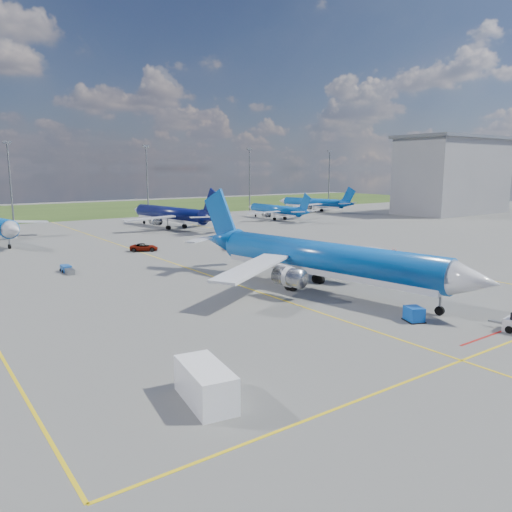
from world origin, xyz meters
TOP-DOWN VIEW (x-y plane):
  - ground at (0.00, 0.00)m, footprint 400.00×400.00m
  - grass_strip at (0.00, 150.00)m, footprint 400.00×80.00m
  - taxiway_lines at (0.17, 27.70)m, footprint 60.25×160.00m
  - floodlight_masts at (10.00, 110.00)m, footprint 202.20×0.50m
  - terminal_building at (120.00, 60.00)m, footprint 42.00×22.00m
  - warning_post at (26.00, 8.00)m, footprint 0.50×0.50m
  - bg_jet_n at (21.54, 76.60)m, footprint 35.41×43.69m
  - bg_jet_ne at (57.50, 78.38)m, footprint 24.50×31.95m
  - bg_jet_ene at (86.09, 93.16)m, footprint 32.68×39.02m
  - main_airliner at (7.06, 3.60)m, footprint 41.83×50.70m
  - uld_container at (5.65, -11.11)m, footprint 2.09×2.29m
  - service_van at (-20.39, -14.24)m, footprint 3.36×5.99m
  - service_car_b at (0.98, 45.87)m, footprint 5.74×4.32m
  - service_car_c at (15.19, 38.14)m, footprint 3.94×4.92m
  - baggage_tug_w at (24.35, 15.73)m, footprint 2.26×4.82m
  - baggage_tug_c at (-16.16, 34.11)m, footprint 1.30×4.35m
  - baggage_tug_e at (23.60, 52.79)m, footprint 2.32×4.40m

SIDE VIEW (x-z plane):
  - ground at x=0.00m, z-range 0.00..0.00m
  - bg_jet_n at x=21.54m, z-range -5.26..5.26m
  - bg_jet_ne at x=57.50m, z-range -4.15..4.15m
  - bg_jet_ene at x=86.09m, z-range -4.50..4.50m
  - main_airliner at x=7.06m, z-range -5.96..5.96m
  - grass_strip at x=0.00m, z-range 0.00..0.01m
  - taxiway_lines at x=0.17m, z-range 0.00..0.02m
  - baggage_tug_e at x=23.60m, z-range -0.03..0.93m
  - baggage_tug_c at x=-16.16m, z-range -0.03..0.94m
  - baggage_tug_w at x=24.35m, z-range -0.03..1.01m
  - service_car_c at x=15.19m, z-range 0.00..1.34m
  - service_car_b at x=0.98m, z-range 0.00..1.45m
  - uld_container at x=5.65m, z-range 0.00..1.49m
  - service_van at x=-20.39m, z-range 0.00..2.49m
  - warning_post at x=26.00m, z-range 0.00..3.00m
  - floodlight_masts at x=10.00m, z-range 1.21..23.91m
  - terminal_building at x=120.00m, z-range 0.07..26.07m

